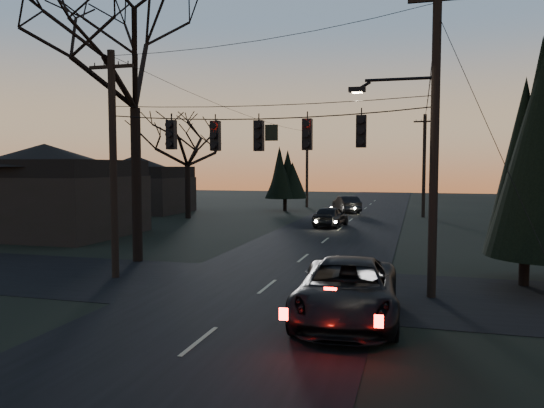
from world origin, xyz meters
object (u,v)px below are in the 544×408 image
(utility_pole_right, at_px, (431,297))
(evergreen_right, at_px, (528,152))
(utility_pole_far_l, at_px, (307,207))
(bare_tree_left, at_px, (134,45))
(suv_near, at_px, (347,291))
(sedan_oncoming_a, at_px, (331,216))
(sedan_oncoming_b, at_px, (346,204))
(utility_pole_far_r, at_px, (423,217))
(utility_pole_left, at_px, (116,278))

(utility_pole_right, xyz_separation_m, evergreen_right, (3.20, 2.61, 4.74))
(utility_pole_far_l, height_order, evergreen_right, evergreen_right)
(utility_pole_right, distance_m, utility_pole_far_l, 37.79)
(utility_pole_far_l, height_order, bare_tree_left, bare_tree_left)
(utility_pole_right, xyz_separation_m, suv_near, (-2.30, -3.24, 0.81))
(utility_pole_right, xyz_separation_m, sedan_oncoming_a, (-6.30, 18.97, 0.73))
(sedan_oncoming_a, bearing_deg, sedan_oncoming_b, -81.27)
(utility_pole_far_l, distance_m, suv_near, 40.32)
(utility_pole_far_l, distance_m, sedan_oncoming_b, 7.13)
(suv_near, xyz_separation_m, sedan_oncoming_b, (-4.43, 34.00, -0.06))
(utility_pole_right, xyz_separation_m, utility_pole_far_r, (0.00, 28.00, 0.00))
(utility_pole_far_r, height_order, sedan_oncoming_b, utility_pole_far_r)
(utility_pole_left, xyz_separation_m, bare_tree_left, (-0.96, 3.34, 9.47))
(utility_pole_left, distance_m, utility_pole_far_r, 30.27)
(utility_pole_far_r, distance_m, suv_near, 31.34)
(utility_pole_left, relative_size, suv_near, 1.45)
(utility_pole_right, relative_size, evergreen_right, 1.21)
(utility_pole_far_r, relative_size, bare_tree_left, 0.63)
(utility_pole_left, xyz_separation_m, sedan_oncoming_b, (4.77, 30.75, 0.75))
(utility_pole_right, bearing_deg, utility_pole_far_r, 90.00)
(utility_pole_right, height_order, utility_pole_far_r, utility_pole_right)
(utility_pole_far_l, relative_size, suv_near, 1.37)
(utility_pole_right, height_order, suv_near, utility_pole_right)
(utility_pole_right, bearing_deg, suv_near, -125.35)
(suv_near, bearing_deg, utility_pole_right, 51.12)
(utility_pole_left, height_order, evergreen_right, evergreen_right)
(utility_pole_left, bearing_deg, evergreen_right, 10.06)
(utility_pole_right, bearing_deg, utility_pole_far_l, 107.72)
(evergreen_right, xyz_separation_m, sedan_oncoming_b, (-9.93, 28.15, -3.98))
(utility_pole_far_r, height_order, sedan_oncoming_a, utility_pole_far_r)
(bare_tree_left, relative_size, suv_near, 2.31)
(utility_pole_far_l, height_order, sedan_oncoming_b, utility_pole_far_l)
(bare_tree_left, relative_size, evergreen_right, 1.63)
(sedan_oncoming_b, bearing_deg, utility_pole_left, 58.00)
(evergreen_right, xyz_separation_m, suv_near, (-5.50, -5.85, -3.92))
(bare_tree_left, bearing_deg, utility_pole_left, -74.01)
(utility_pole_far_l, xyz_separation_m, sedan_oncoming_b, (4.77, -5.25, 0.75))
(utility_pole_left, bearing_deg, bare_tree_left, 105.99)
(utility_pole_right, bearing_deg, evergreen_right, 39.20)
(utility_pole_right, distance_m, utility_pole_far_r, 28.00)
(utility_pole_far_r, xyz_separation_m, sedan_oncoming_a, (-6.30, -9.03, 0.73))
(sedan_oncoming_a, bearing_deg, utility_pole_right, 115.02)
(sedan_oncoming_b, bearing_deg, sedan_oncoming_a, 68.90)
(bare_tree_left, bearing_deg, evergreen_right, -2.68)
(evergreen_right, height_order, sedan_oncoming_b, evergreen_right)
(utility_pole_left, bearing_deg, utility_pole_far_l, 90.00)
(utility_pole_left, bearing_deg, utility_pole_far_r, 67.67)
(evergreen_right, relative_size, sedan_oncoming_b, 1.82)
(utility_pole_left, relative_size, utility_pole_far_l, 1.06)
(suv_near, height_order, sedan_oncoming_a, suv_near)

